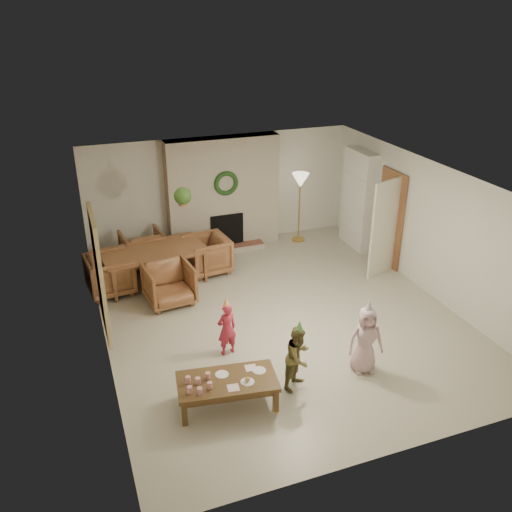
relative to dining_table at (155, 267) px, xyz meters
name	(u,v)px	position (x,y,z in m)	size (l,w,h in m)	color
floor	(279,316)	(1.82, -2.01, -0.35)	(7.00, 7.00, 0.00)	#B7B29E
ceiling	(282,181)	(1.82, -2.01, 2.15)	(7.00, 7.00, 0.00)	white
wall_back	(221,191)	(1.82, 1.49, 0.90)	(7.00, 7.00, 0.00)	silver
wall_front	(399,373)	(1.82, -5.51, 0.90)	(7.00, 7.00, 0.00)	silver
wall_left	(98,281)	(-1.18, -2.01, 0.90)	(7.00, 7.00, 0.00)	silver
wall_right	(429,229)	(4.82, -2.01, 0.90)	(7.00, 7.00, 0.00)	silver
fireplace_mass	(223,194)	(1.82, 1.29, 0.90)	(2.50, 0.40, 2.50)	#532716
fireplace_hearth	(229,249)	(1.82, 0.94, -0.29)	(1.60, 0.30, 0.12)	maroon
fireplace_firebox	(227,230)	(1.82, 1.11, 0.10)	(0.75, 0.12, 0.75)	black
fireplace_wreath	(226,183)	(1.82, 1.06, 1.20)	(0.54, 0.54, 0.10)	#194118
floor_lamp_base	(298,239)	(3.55, 0.99, -0.33)	(0.30, 0.30, 0.03)	gold
floor_lamp_post	(299,210)	(3.55, 0.99, 0.40)	(0.03, 0.03, 1.46)	gold
floor_lamp_shade	(300,180)	(3.55, 0.99, 1.10)	(0.39, 0.39, 0.32)	beige
bookshelf_carcass	(359,199)	(4.66, 0.29, 0.75)	(0.30, 1.00, 2.20)	white
bookshelf_shelf_a	(356,227)	(4.64, 0.29, 0.10)	(0.30, 0.92, 0.03)	white
bookshelf_shelf_b	(357,210)	(4.64, 0.29, 0.50)	(0.30, 0.92, 0.03)	white
bookshelf_shelf_c	(358,193)	(4.64, 0.29, 0.90)	(0.30, 0.92, 0.03)	white
bookshelf_shelf_d	(360,176)	(4.64, 0.29, 1.30)	(0.30, 0.92, 0.03)	white
books_row_lower	(359,223)	(4.62, 0.14, 0.24)	(0.20, 0.40, 0.24)	#B04020
books_row_mid	(355,203)	(4.62, 0.34, 0.64)	(0.20, 0.44, 0.24)	navy
books_row_upper	(360,189)	(4.62, 0.19, 1.03)	(0.20, 0.36, 0.22)	gold
door_frame	(390,219)	(4.78, -0.81, 0.67)	(0.05, 0.86, 2.04)	brown
door_leaf	(384,229)	(4.40, -1.19, 0.65)	(0.05, 0.80, 2.00)	beige
curtain_panel	(99,275)	(-1.14, -1.81, 0.90)	(0.06, 1.20, 2.00)	beige
dining_table	(155,267)	(0.00, 0.00, 0.00)	(1.99, 1.11, 0.70)	brown
dining_chair_near	(169,284)	(0.10, -0.87, 0.04)	(0.83, 0.85, 0.77)	brown
dining_chair_far	(143,249)	(-0.10, 0.87, 0.04)	(0.83, 0.85, 0.77)	brown
dining_chair_left	(110,274)	(-0.87, -0.10, 0.04)	(0.83, 0.85, 0.77)	brown
dining_chair_right	(207,255)	(1.09, 0.12, 0.04)	(0.83, 0.85, 0.77)	brown
hanging_plant_cord	(182,184)	(0.52, -0.51, 1.80)	(0.01, 0.01, 0.70)	tan
hanging_plant_pot	(183,202)	(0.52, -0.51, 1.45)	(0.16, 0.16, 0.12)	brown
hanging_plant_foliage	(183,196)	(0.52, -0.51, 1.57)	(0.32, 0.32, 0.32)	#254416
coffee_table_top	(227,382)	(0.25, -3.93, 0.04)	(1.36, 0.68, 0.06)	brown
coffee_table_apron	(227,386)	(0.25, -3.93, -0.04)	(1.26, 0.58, 0.08)	brown
coffee_leg_fl	(184,414)	(-0.40, -4.12, -0.17)	(0.07, 0.07, 0.36)	brown
coffee_leg_fr	(276,401)	(0.82, -4.30, -0.17)	(0.07, 0.07, 0.36)	brown
coffee_leg_bl	(181,387)	(-0.32, -3.57, -0.17)	(0.07, 0.07, 0.36)	brown
coffee_leg_br	(267,376)	(0.90, -3.75, -0.17)	(0.07, 0.07, 0.36)	brown
cup_a	(190,389)	(-0.29, -4.01, 0.11)	(0.07, 0.07, 0.09)	silver
cup_b	(188,380)	(-0.26, -3.81, 0.11)	(0.07, 0.07, 0.09)	silver
cup_c	(200,391)	(-0.17, -4.08, 0.11)	(0.07, 0.07, 0.09)	silver
cup_d	(198,381)	(-0.14, -3.88, 0.11)	(0.07, 0.07, 0.09)	silver
cup_e	(210,385)	(-0.02, -4.02, 0.11)	(0.07, 0.07, 0.09)	silver
cup_f	(208,376)	(0.01, -3.81, 0.11)	(0.07, 0.07, 0.09)	silver
plate_a	(222,374)	(0.22, -3.80, 0.07)	(0.19, 0.19, 0.01)	white
plate_b	(247,382)	(0.49, -4.07, 0.07)	(0.19, 0.19, 0.01)	white
plate_c	(259,370)	(0.73, -3.90, 0.07)	(0.19, 0.19, 0.01)	white
food_scoop	(247,379)	(0.49, -4.07, 0.11)	(0.07, 0.07, 0.07)	tan
napkin_left	(233,388)	(0.27, -4.13, 0.07)	(0.16, 0.16, 0.01)	#FAB8C2
napkin_right	(251,368)	(0.64, -3.80, 0.07)	(0.16, 0.16, 0.01)	#FAB8C2
child_red	(227,329)	(0.61, -2.77, 0.10)	(0.33, 0.21, 0.90)	#BF2940
party_hat_red	(226,302)	(0.61, -2.77, 0.58)	(0.12, 0.12, 0.17)	#FEEA54
child_plaid	(298,357)	(1.33, -3.89, 0.14)	(0.48, 0.37, 0.98)	brown
party_hat_plaid	(300,326)	(1.33, -3.89, 0.67)	(0.12, 0.12, 0.16)	#4FA345
child_pink	(366,340)	(2.41, -3.90, 0.19)	(0.52, 0.34, 1.07)	#CFA6AF
party_hat_pink	(369,306)	(2.41, -3.90, 0.77)	(0.14, 0.14, 0.19)	#BAB8C0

